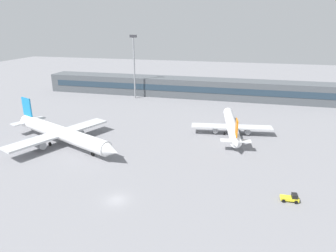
{
  "coord_description": "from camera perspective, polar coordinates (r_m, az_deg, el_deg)",
  "views": [
    {
      "loc": [
        23.65,
        -50.06,
        34.7
      ],
      "look_at": [
        0.92,
        40.0,
        3.0
      ],
      "focal_mm": 32.45,
      "sensor_mm": 36.0,
      "label": 1
    }
  ],
  "objects": [
    {
      "name": "ground_plane",
      "position": [
        99.36,
        -0.52,
        -1.6
      ],
      "size": [
        400.0,
        400.0,
        0.0
      ],
      "primitive_type": "plane",
      "color": "gray"
    },
    {
      "name": "terminal_building",
      "position": [
        150.17,
        4.85,
        7.18
      ],
      "size": [
        149.72,
        12.13,
        9.0
      ],
      "color": "#4C5156",
      "rests_on": "ground_plane"
    },
    {
      "name": "airplane_near",
      "position": [
        95.18,
        -19.27,
        -1.34
      ],
      "size": [
        44.87,
        32.28,
        11.72
      ],
      "color": "white",
      "rests_on": "ground_plane"
    },
    {
      "name": "airplane_mid",
      "position": [
        101.87,
        11.8,
        0.2
      ],
      "size": [
        26.25,
        37.38,
        9.25
      ],
      "color": "white",
      "rests_on": "ground_plane"
    },
    {
      "name": "baggage_tug_yellow",
      "position": [
        68.42,
        22.06,
        -12.39
      ],
      "size": [
        3.66,
        1.93,
        1.75
      ],
      "color": "yellow",
      "rests_on": "ground_plane"
    },
    {
      "name": "floodlight_tower_west",
      "position": [
        145.66,
        -6.39,
        11.68
      ],
      "size": [
        3.2,
        0.8,
        29.49
      ],
      "color": "gray",
      "rests_on": "ground_plane"
    }
  ]
}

